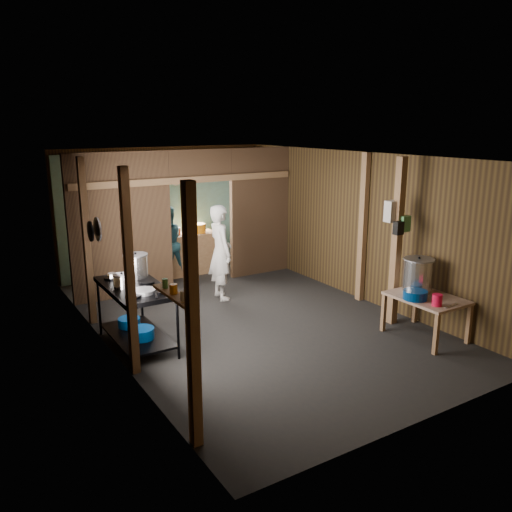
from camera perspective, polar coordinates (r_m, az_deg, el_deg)
floor at (r=8.49m, az=-0.72°, el=-6.92°), size 4.50×7.00×0.00m
ceiling at (r=7.92m, az=-0.78°, el=10.88°), size 4.50×7.00×0.00m
wall_back at (r=11.20m, az=-10.05°, el=5.01°), size 4.50×0.00×2.60m
wall_front at (r=5.52m, az=18.40°, el=-5.25°), size 4.50×0.00×2.60m
wall_left at (r=7.24m, az=-16.18°, el=-0.46°), size 0.00×7.00×2.60m
wall_right at (r=9.44m, az=11.06°, el=3.22°), size 0.00×7.00×2.60m
partition_left at (r=9.56m, az=-14.50°, el=3.17°), size 1.85×0.10×2.60m
partition_right at (r=10.76m, az=0.41°, el=4.84°), size 1.35×0.10×2.60m
partition_header at (r=10.00m, az=-6.12°, el=9.81°), size 1.30×0.10×0.60m
turquoise_panel at (r=11.15m, az=-9.92°, el=4.71°), size 4.40×0.06×2.50m
back_counter at (r=10.99m, az=-7.33°, el=0.27°), size 1.20×0.50×0.85m
wall_clock at (r=11.12m, az=-8.79°, el=8.11°), size 0.20×0.03×0.20m
post_left_a at (r=4.92m, az=-6.95°, el=-7.00°), size 0.10×0.12×2.60m
post_left_b at (r=6.52m, az=-13.65°, el=-1.92°), size 0.10×0.12×2.60m
post_left_c at (r=8.39m, az=-17.98°, el=1.40°), size 0.10×0.12×2.60m
post_right at (r=9.25m, az=11.58°, el=2.97°), size 0.10×0.12×2.60m
post_free at (r=8.26m, az=15.10°, el=1.41°), size 0.12×0.12×2.60m
cross_beam at (r=9.87m, az=-7.27°, el=8.26°), size 4.40×0.12×0.12m
pan_lid_big at (r=7.55m, az=-16.91°, el=2.81°), size 0.03×0.34×0.34m
pan_lid_small at (r=7.95m, az=-17.62°, el=2.58°), size 0.03×0.30×0.30m
wall_shelf at (r=5.33m, az=-8.96°, el=-4.23°), size 0.14×0.80×0.03m
jar_white at (r=5.09m, az=-7.89°, el=-4.32°), size 0.07×0.07×0.10m
jar_yellow at (r=5.31m, az=-8.99°, el=-3.57°), size 0.08×0.08×0.10m
jar_green at (r=5.51m, az=-9.89°, el=-2.96°), size 0.06×0.06×0.10m
bag_white at (r=8.19m, az=14.67°, el=4.75°), size 0.22×0.15×0.32m
bag_green at (r=8.21m, az=15.88°, el=3.42°), size 0.16×0.12×0.24m
bag_black at (r=8.11m, az=15.28°, el=2.96°), size 0.14×0.10×0.20m
gas_range at (r=7.56m, az=-12.93°, el=-6.41°), size 0.78×1.52×0.90m
prep_table at (r=8.10m, az=17.98°, el=-6.35°), size 0.77×1.06×0.63m
stove_pot_large at (r=7.79m, az=-12.98°, el=-1.09°), size 0.45×0.45×0.36m
stove_pot_med at (r=7.34m, az=-14.42°, el=-2.72°), size 0.32×0.32×0.21m
stove_saucepan at (r=7.77m, az=-15.41°, el=-2.16°), size 0.16×0.16×0.09m
frying_pan at (r=7.06m, az=-12.13°, el=-3.78°), size 0.46×0.60×0.07m
blue_tub_front at (r=7.48m, az=-12.42°, el=-8.25°), size 0.36×0.36×0.15m
blue_tub_back at (r=7.94m, az=-13.68°, el=-7.04°), size 0.32×0.32×0.13m
stock_pot at (r=8.15m, az=17.26°, el=-2.05°), size 0.46×0.46×0.52m
wash_basin at (r=7.83m, az=16.99°, el=-4.08°), size 0.42×0.42×0.13m
pink_bucket at (r=7.64m, az=19.17°, el=-4.57°), size 0.17×0.17×0.16m
knife at (r=7.73m, az=20.54°, el=-5.07°), size 0.30×0.07×0.01m
yellow_tub at (r=10.97m, az=-6.39°, el=3.05°), size 0.34×0.34×0.19m
red_cup at (r=10.79m, az=-8.58°, el=2.70°), size 0.13×0.13×0.15m
cook at (r=9.28m, az=-3.89°, el=0.40°), size 0.46×0.65×1.70m
worker_back at (r=10.64m, az=-9.67°, el=1.42°), size 0.78×0.64×1.47m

